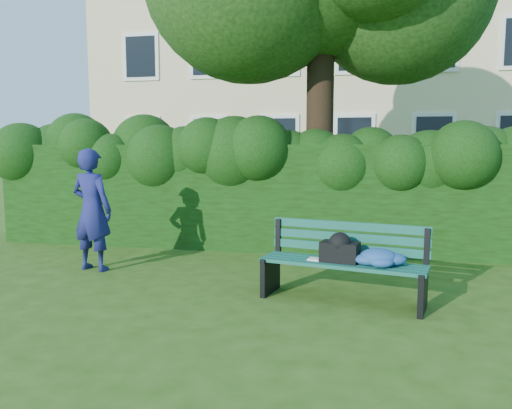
# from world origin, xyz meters

# --- Properties ---
(ground) EXTENTS (80.00, 80.00, 0.00)m
(ground) POSITION_xyz_m (0.00, 0.00, 0.00)
(ground) COLOR #2C4E12
(ground) RESTS_ON ground
(apartment_building) EXTENTS (16.00, 8.08, 12.00)m
(apartment_building) POSITION_xyz_m (-0.00, 13.99, 6.00)
(apartment_building) COLOR beige
(apartment_building) RESTS_ON ground
(hedge) EXTENTS (10.00, 1.00, 1.80)m
(hedge) POSITION_xyz_m (0.00, 2.20, 0.90)
(hedge) COLOR black
(hedge) RESTS_ON ground
(park_bench) EXTENTS (1.94, 0.93, 0.89)m
(park_bench) POSITION_xyz_m (1.37, -0.63, 0.50)
(park_bench) COLOR #0D4336
(park_bench) RESTS_ON ground
(man_reading) EXTENTS (0.70, 0.53, 1.74)m
(man_reading) POSITION_xyz_m (-2.29, 0.12, 0.87)
(man_reading) COLOR navy
(man_reading) RESTS_ON ground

